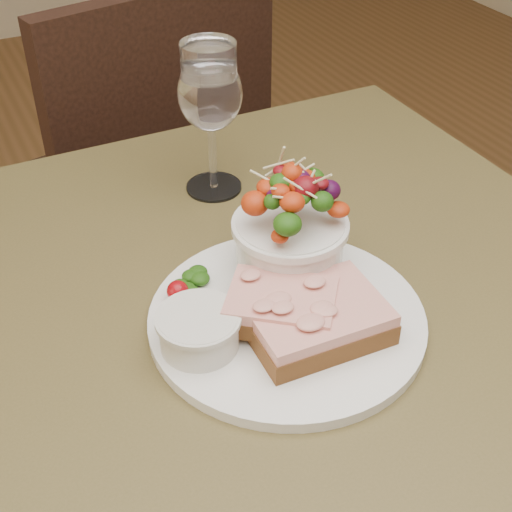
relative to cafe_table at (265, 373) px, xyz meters
name	(u,v)px	position (x,y,z in m)	size (l,w,h in m)	color
cafe_table	(265,373)	(0.00, 0.00, 0.00)	(0.80, 0.80, 0.75)	#49401F
chair_far	(137,258)	(0.06, 0.72, -0.36)	(0.50, 0.50, 0.90)	black
dinner_plate	(287,319)	(0.01, -0.03, 0.11)	(0.27, 0.27, 0.01)	white
sandwich_front	(316,319)	(0.02, -0.07, 0.13)	(0.13, 0.10, 0.03)	#452812
sandwich_back	(281,306)	(-0.01, -0.04, 0.14)	(0.13, 0.12, 0.03)	#452812
ramekin	(199,329)	(-0.09, -0.04, 0.13)	(0.07, 0.07, 0.04)	silver
salad_bowl	(290,223)	(0.04, 0.03, 0.17)	(0.11, 0.11, 0.13)	white
garnish	(185,287)	(-0.07, 0.04, 0.12)	(0.05, 0.04, 0.02)	#123309
wine_glass	(210,98)	(0.04, 0.23, 0.22)	(0.08, 0.08, 0.18)	white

